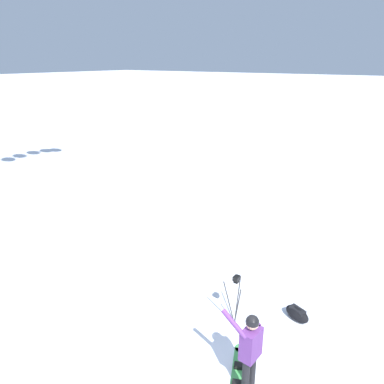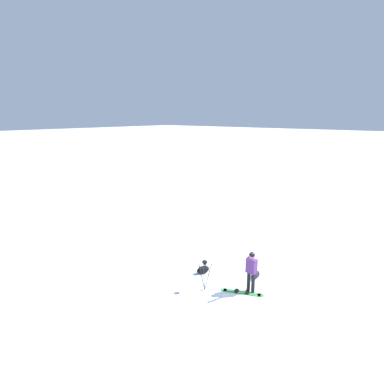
{
  "view_description": "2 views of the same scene",
  "coord_description": "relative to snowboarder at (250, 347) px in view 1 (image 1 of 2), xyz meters",
  "views": [
    {
      "loc": [
        2.39,
        -4.81,
        5.86
      ],
      "look_at": [
        -1.57,
        0.89,
        3.34
      ],
      "focal_mm": 34.33,
      "sensor_mm": 36.0,
      "label": 1
    },
    {
      "loc": [
        -10.86,
        -6.21,
        7.09
      ],
      "look_at": [
        -2.44,
        0.85,
        4.55
      ],
      "focal_mm": 31.64,
      "sensor_mm": 36.0,
      "label": 2
    }
  ],
  "objects": [
    {
      "name": "snowboard",
      "position": [
        -0.3,
        0.21,
        -1.03
      ],
      "size": [
        0.86,
        1.65,
        0.1
      ],
      "color": "#3F994C",
      "rests_on": "ground_plane"
    },
    {
      "name": "snowboarder",
      "position": [
        0.0,
        0.0,
        0.0
      ],
      "size": [
        0.68,
        0.47,
        1.75
      ],
      "color": "black",
      "rests_on": "ground_plane"
    },
    {
      "name": "camera_tripod",
      "position": [
        -1.11,
        1.51,
        -0.12
      ],
      "size": [
        0.49,
        0.49,
        1.3
      ],
      "color": "#262628",
      "rests_on": "ground_plane"
    },
    {
      "name": "gear_bag_large",
      "position": [
        0.05,
        2.5,
        -0.88
      ],
      "size": [
        0.69,
        0.49,
        0.33
      ],
      "color": "black",
      "rests_on": "ground_plane"
    }
  ]
}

